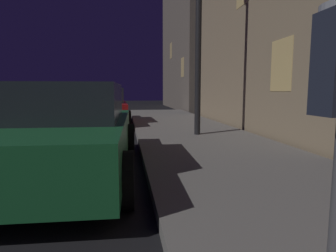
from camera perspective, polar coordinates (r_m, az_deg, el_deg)
name	(u,v)px	position (r m, az deg, el deg)	size (l,w,h in m)	color
car_green	(69,132)	(4.57, -19.29, -1.08)	(2.07, 4.25, 1.43)	#19592D
car_red	(103,107)	(11.16, -12.94, 3.75)	(2.08, 4.40, 1.43)	maroon
building_far	(229,12)	(23.80, 12.13, 21.50)	(8.70, 11.43, 14.66)	#6B6056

